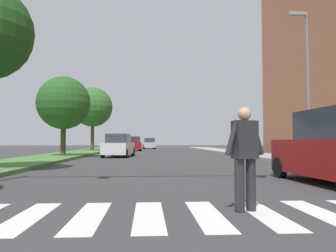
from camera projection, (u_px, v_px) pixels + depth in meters
ground_plane at (159, 155)px, 27.51m from camera, size 140.00×140.00×0.00m
crosswalk at (207, 215)px, 5.14m from camera, size 7.65×2.20×0.01m
median_strip at (63, 155)px, 25.07m from camera, size 3.52×64.00×0.15m
tree_far at (64, 103)px, 23.45m from camera, size 3.71×3.71×5.54m
tree_distant at (93, 107)px, 37.20m from camera, size 4.40×4.40×7.01m
sidewalk_right at (257, 155)px, 25.99m from camera, size 3.00×64.00×0.15m
traffic_light_gantry at (54, 1)px, 7.73m from camera, size 9.16×0.30×6.00m
street_lamp_right at (306, 72)px, 16.68m from camera, size 1.02×0.24×7.50m
pedestrian_performer at (245, 154)px, 5.44m from camera, size 0.73×0.35×1.69m
sedan_midblock at (119, 146)px, 24.40m from camera, size 2.18×4.51×1.67m
sedan_distant at (133, 144)px, 40.26m from camera, size 2.16×4.17×1.72m
sedan_far_horizon at (149, 144)px, 50.51m from camera, size 1.99×4.35×1.62m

